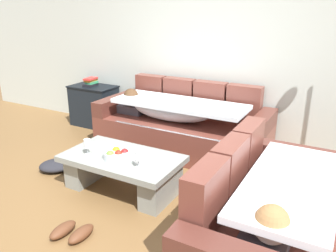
# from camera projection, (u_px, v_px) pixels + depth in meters

# --- Properties ---
(ground_plane) EXTENTS (14.00, 14.00, 0.00)m
(ground_plane) POSITION_uv_depth(u_px,v_px,m) (119.00, 214.00, 3.14)
(ground_plane) COLOR brown
(back_wall) EXTENTS (9.00, 0.10, 2.70)m
(back_wall) POSITION_uv_depth(u_px,v_px,m) (212.00, 44.00, 4.47)
(back_wall) COLOR beige
(back_wall) RESTS_ON ground_plane
(couch_along_wall) EXTENTS (2.22, 0.92, 0.88)m
(couch_along_wall) POSITION_uv_depth(u_px,v_px,m) (180.00, 126.00, 4.46)
(couch_along_wall) COLOR brown
(couch_along_wall) RESTS_ON ground_plane
(couch_near_window) EXTENTS (0.92, 1.76, 0.88)m
(couch_near_window) POSITION_uv_depth(u_px,v_px,m) (274.00, 220.00, 2.48)
(couch_near_window) COLOR brown
(couch_near_window) RESTS_ON ground_plane
(coffee_table) EXTENTS (1.20, 0.68, 0.38)m
(coffee_table) POSITION_uv_depth(u_px,v_px,m) (123.00, 168.00, 3.49)
(coffee_table) COLOR gray
(coffee_table) RESTS_ON ground_plane
(fruit_bowl) EXTENTS (0.28, 0.28, 0.10)m
(fruit_bowl) POSITION_uv_depth(u_px,v_px,m) (117.00, 154.00, 3.39)
(fruit_bowl) COLOR silver
(fruit_bowl) RESTS_ON coffee_table
(wine_glass_near_left) EXTENTS (0.07, 0.07, 0.17)m
(wine_glass_near_left) POSITION_uv_depth(u_px,v_px,m) (87.00, 144.00, 3.44)
(wine_glass_near_left) COLOR silver
(wine_glass_near_left) RESTS_ON coffee_table
(wine_glass_near_right) EXTENTS (0.07, 0.07, 0.17)m
(wine_glass_near_right) POSITION_uv_depth(u_px,v_px,m) (139.00, 156.00, 3.16)
(wine_glass_near_right) COLOR silver
(wine_glass_near_right) RESTS_ON coffee_table
(open_magazine) EXTENTS (0.34, 0.30, 0.01)m
(open_magazine) POSITION_uv_depth(u_px,v_px,m) (143.00, 159.00, 3.36)
(open_magazine) COLOR white
(open_magazine) RESTS_ON coffee_table
(side_cabinet) EXTENTS (0.72, 0.44, 0.64)m
(side_cabinet) POSITION_uv_depth(u_px,v_px,m) (94.00, 106.00, 5.41)
(side_cabinet) COLOR black
(side_cabinet) RESTS_ON ground_plane
(book_stack_on_cabinet) EXTENTS (0.18, 0.25, 0.13)m
(book_stack_on_cabinet) POSITION_uv_depth(u_px,v_px,m) (91.00, 82.00, 5.29)
(book_stack_on_cabinet) COLOR black
(book_stack_on_cabinet) RESTS_ON side_cabinet
(pair_of_shoes) EXTENTS (0.29, 0.31, 0.09)m
(pair_of_shoes) POSITION_uv_depth(u_px,v_px,m) (72.00, 232.00, 2.82)
(pair_of_shoes) COLOR #59331E
(pair_of_shoes) RESTS_ON ground_plane
(crumpled_garment) EXTENTS (0.51, 0.51, 0.12)m
(crumpled_garment) POSITION_uv_depth(u_px,v_px,m) (57.00, 165.00, 3.97)
(crumpled_garment) COLOR #232328
(crumpled_garment) RESTS_ON ground_plane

